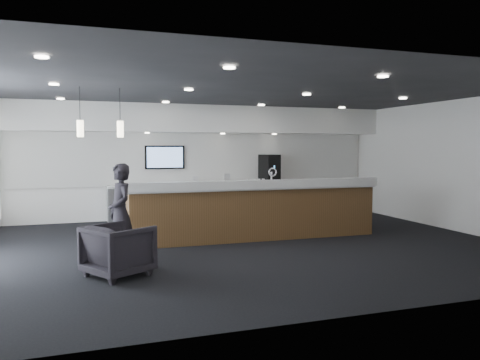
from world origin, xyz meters
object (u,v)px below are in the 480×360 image
object	(u,v)px
service_counter	(255,211)
armchair	(118,250)
coffee_machine	(269,168)
lounge_guest	(120,212)

from	to	relation	value
service_counter	armchair	world-z (taller)	service_counter
armchair	coffee_machine	bearing A→B (deg)	-72.97
lounge_guest	coffee_machine	bearing A→B (deg)	118.81
coffee_machine	lounge_guest	distance (m)	6.03
lounge_guest	armchair	bearing A→B (deg)	-20.53
service_counter	armchair	xyz separation A→B (m)	(-2.94, -2.04, -0.19)
service_counter	coffee_machine	distance (m)	3.52
coffee_machine	armchair	bearing A→B (deg)	-145.27
armchair	lounge_guest	world-z (taller)	lounge_guest
armchair	lounge_guest	bearing A→B (deg)	-37.88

